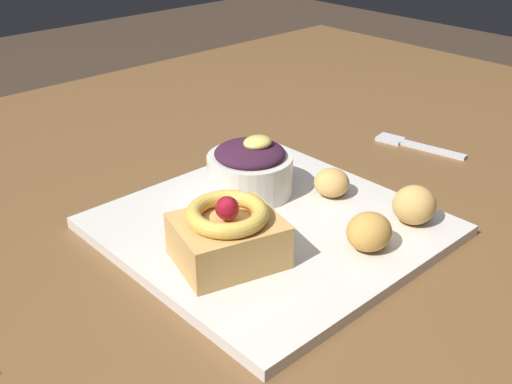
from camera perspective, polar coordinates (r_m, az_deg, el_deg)
name	(u,v)px	position (r m, az deg, el deg)	size (l,w,h in m)	color
dining_table	(206,253)	(0.76, -4.73, -5.71)	(1.54, 1.01, 0.73)	brown
front_plate	(269,227)	(0.64, 1.22, -3.31)	(0.30, 0.30, 0.01)	silver
cake_slice	(228,234)	(0.56, -2.64, -3.98)	(0.11, 0.10, 0.07)	tan
berry_ramekin	(250,169)	(0.68, -0.56, 2.18)	(0.10, 0.10, 0.07)	silver
fritter_front	(332,183)	(0.69, 7.07, 0.88)	(0.04, 0.04, 0.03)	tan
fritter_middle	(414,205)	(0.65, 14.55, -1.17)	(0.05, 0.04, 0.04)	tan
fritter_back	(369,232)	(0.59, 10.51, -3.66)	(0.05, 0.04, 0.04)	gold
fork	(413,145)	(0.87, 14.47, 4.29)	(0.04, 0.13, 0.00)	silver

